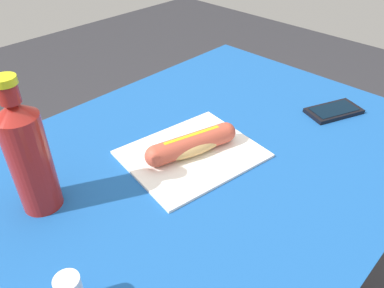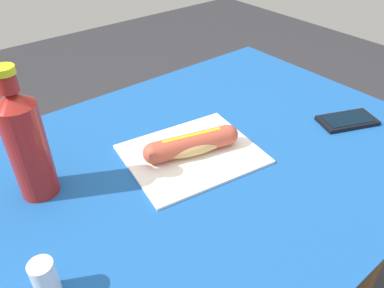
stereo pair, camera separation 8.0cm
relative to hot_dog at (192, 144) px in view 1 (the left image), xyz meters
name	(u,v)px [view 1 (the left image)]	position (x,y,z in m)	size (l,w,h in m)	color
dining_table	(186,215)	(0.04, 0.02, -0.17)	(1.19, 0.77, 0.75)	brown
paper_wrapper	(192,154)	(0.00, 0.00, -0.03)	(0.28, 0.23, 0.01)	white
hot_dog	(192,144)	(0.00, 0.00, 0.00)	(0.21, 0.10, 0.05)	tan
cell_phone	(334,111)	(-0.38, 0.14, -0.02)	(0.16, 0.12, 0.01)	black
soda_bottle	(29,155)	(0.30, -0.10, 0.08)	(0.07, 0.07, 0.26)	maroon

